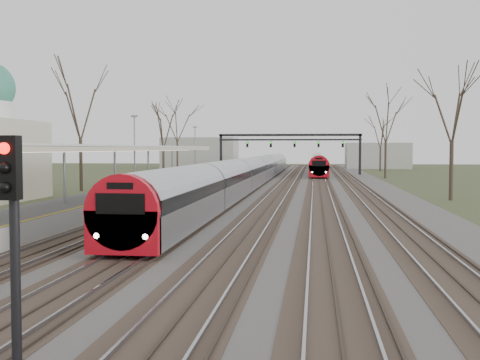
% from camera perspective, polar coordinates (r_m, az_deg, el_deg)
% --- Properties ---
extents(track_bed, '(24.00, 160.00, 0.22)m').
position_cam_1_polar(track_bed, '(59.26, 3.51, -0.71)').
color(track_bed, '#474442').
rests_on(track_bed, ground).
extents(platform, '(3.50, 69.00, 1.00)m').
position_cam_1_polar(platform, '(43.65, -10.27, -1.51)').
color(platform, '#9E9B93').
rests_on(platform, ground).
extents(canopy, '(4.10, 50.00, 3.11)m').
position_cam_1_polar(canopy, '(39.23, -12.29, 2.98)').
color(canopy, slate).
rests_on(canopy, platform).
extents(signal_gantry, '(21.00, 0.59, 6.08)m').
position_cam_1_polar(signal_gantry, '(89.09, 4.75, 3.64)').
color(signal_gantry, black).
rests_on(signal_gantry, ground).
extents(tree_west_far, '(5.50, 5.50, 11.33)m').
position_cam_1_polar(tree_west_far, '(56.24, -14.92, 7.10)').
color(tree_west_far, '#2D231C').
rests_on(tree_west_far, ground).
extents(tree_east_far, '(5.00, 5.00, 10.30)m').
position_cam_1_polar(tree_east_far, '(47.23, 19.50, 6.94)').
color(tree_east_far, '#2D231C').
rests_on(tree_east_far, ground).
extents(train_near, '(2.62, 90.21, 3.05)m').
position_cam_1_polar(train_near, '(64.67, 1.36, 0.86)').
color(train_near, '#A1A3AB').
rests_on(train_near, ground).
extents(train_far, '(2.62, 60.21, 3.05)m').
position_cam_1_polar(train_far, '(105.51, 7.39, 1.66)').
color(train_far, '#A1A3AB').
rests_on(train_far, ground).
extents(signal_post, '(0.35, 0.45, 4.10)m').
position_cam_1_polar(signal_post, '(10.11, -20.79, -3.85)').
color(signal_post, black).
rests_on(signal_post, ground).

